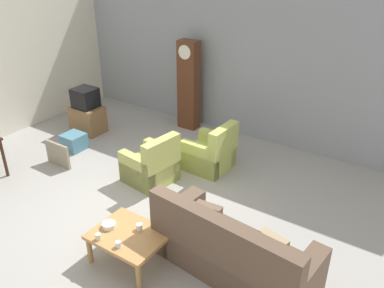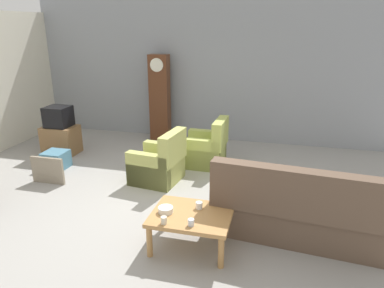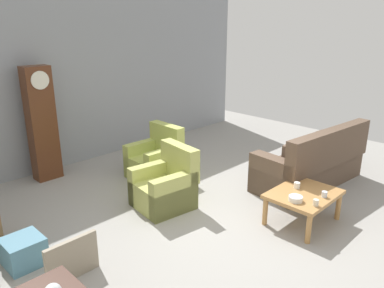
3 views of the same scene
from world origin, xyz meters
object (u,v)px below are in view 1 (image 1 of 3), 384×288
object	(u,v)px
framed_picture_leaning	(58,154)
cup_cream_tall	(98,237)
cup_blue_rimmed	(118,244)
storage_box_blue	(74,142)
armchair_olive_far	(210,154)
bowl_white_stacked	(109,225)
cup_white_porcelain	(139,227)
coffee_table_wood	(129,238)
tv_crt	(85,98)
couch_floral	(233,253)
grandfather_clock	(189,85)
tv_stand_cabinet	(88,119)
armchair_olive_near	(151,166)

from	to	relation	value
framed_picture_leaning	cup_cream_tall	xyz separation A→B (m)	(2.59, -1.46, 0.26)
cup_blue_rimmed	cup_cream_tall	world-z (taller)	cup_cream_tall
storage_box_blue	cup_cream_tall	size ratio (longest dim) A/B	4.79
armchair_olive_far	bowl_white_stacked	world-z (taller)	armchair_olive_far
cup_white_porcelain	coffee_table_wood	bearing A→B (deg)	-112.71
cup_cream_tall	tv_crt	bearing A→B (deg)	138.81
couch_floral	bowl_white_stacked	distance (m)	1.67
tv_crt	storage_box_blue	bearing A→B (deg)	-63.53
armchair_olive_far	cup_white_porcelain	distance (m)	2.58
armchair_olive_far	cup_cream_tall	bearing A→B (deg)	-87.23
tv_crt	cup_cream_tall	world-z (taller)	tv_crt
cup_cream_tall	grandfather_clock	bearing A→B (deg)	109.65
grandfather_clock	tv_stand_cabinet	bearing A→B (deg)	-139.53
coffee_table_wood	bowl_white_stacked	size ratio (longest dim) A/B	5.26
framed_picture_leaning	bowl_white_stacked	bearing A→B (deg)	-25.47
grandfather_clock	cup_white_porcelain	distance (m)	4.31
framed_picture_leaning	cup_blue_rimmed	world-z (taller)	cup_blue_rimmed
cup_white_porcelain	tv_crt	bearing A→B (deg)	145.99
framed_picture_leaning	cup_blue_rimmed	size ratio (longest dim) A/B	7.41
cup_white_porcelain	framed_picture_leaning	bearing A→B (deg)	160.73
couch_floral	grandfather_clock	xyz separation A→B (m)	(-3.03, 3.47, 0.64)
armchair_olive_near	couch_floral	bearing A→B (deg)	-27.30
coffee_table_wood	tv_stand_cabinet	world-z (taller)	tv_stand_cabinet
cup_cream_tall	couch_floral	bearing A→B (deg)	29.10
grandfather_clock	tv_crt	world-z (taller)	grandfather_clock
tv_crt	tv_stand_cabinet	bearing A→B (deg)	0.00
coffee_table_wood	grandfather_clock	distance (m)	4.43
tv_crt	cup_cream_tall	bearing A→B (deg)	-41.19
framed_picture_leaning	cup_white_porcelain	bearing A→B (deg)	-19.27
armchair_olive_near	cup_blue_rimmed	size ratio (longest dim) A/B	11.36
tv_stand_cabinet	bowl_white_stacked	bearing A→B (deg)	-39.12
coffee_table_wood	cup_white_porcelain	size ratio (longest dim) A/B	11.26
couch_floral	bowl_white_stacked	size ratio (longest dim) A/B	11.93
couch_floral	cup_white_porcelain	bearing A→B (deg)	-161.78
armchair_olive_near	tv_stand_cabinet	xyz separation A→B (m)	(-2.48, 0.84, -0.01)
storage_box_blue	framed_picture_leaning	bearing A→B (deg)	-66.28
couch_floral	storage_box_blue	world-z (taller)	couch_floral
armchair_olive_far	couch_floral	bearing A→B (deg)	-52.50
tv_stand_cabinet	grandfather_clock	bearing A→B (deg)	40.47
grandfather_clock	bowl_white_stacked	distance (m)	4.34
tv_stand_cabinet	framed_picture_leaning	world-z (taller)	tv_stand_cabinet
storage_box_blue	cup_blue_rimmed	world-z (taller)	cup_blue_rimmed
tv_stand_cabinet	cup_blue_rimmed	size ratio (longest dim) A/B	8.40
armchair_olive_far	cup_white_porcelain	world-z (taller)	armchair_olive_far
armchair_olive_far	coffee_table_wood	distance (m)	2.71
grandfather_clock	storage_box_blue	distance (m)	2.72
armchair_olive_near	framed_picture_leaning	world-z (taller)	armchair_olive_near
couch_floral	armchair_olive_far	xyz separation A→B (m)	(-1.64, 2.14, -0.05)
coffee_table_wood	armchair_olive_near	bearing A→B (deg)	120.78
couch_floral	cup_cream_tall	bearing A→B (deg)	-150.90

